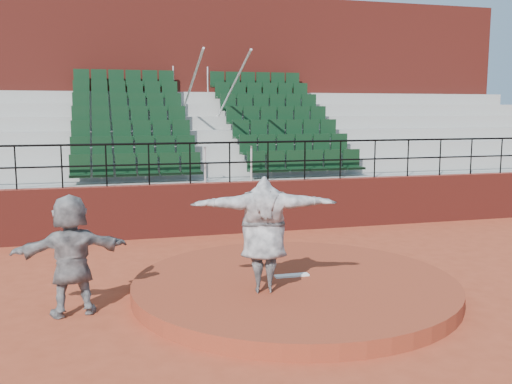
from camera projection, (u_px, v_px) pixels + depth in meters
ground at (294, 293)px, 9.76m from camera, size 90.00×90.00×0.00m
pitchers_mound at (295, 286)px, 9.74m from camera, size 5.50×5.50×0.25m
pitching_rubber at (292, 275)px, 9.87m from camera, size 0.60×0.15×0.03m
boundary_wall at (230, 208)px, 14.44m from camera, size 24.00×0.30×1.30m
wall_railing at (230, 153)px, 14.25m from camera, size 24.04×0.05×1.03m
seating_deck at (204, 164)px, 17.81m from camera, size 24.00×5.97×4.63m
press_box_facade at (185, 98)px, 21.28m from camera, size 24.00×3.00×7.10m
pitcher at (264, 234)px, 8.94m from camera, size 2.34×1.05×1.84m
fielder at (71, 255)px, 8.62m from camera, size 1.79×0.79×1.87m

